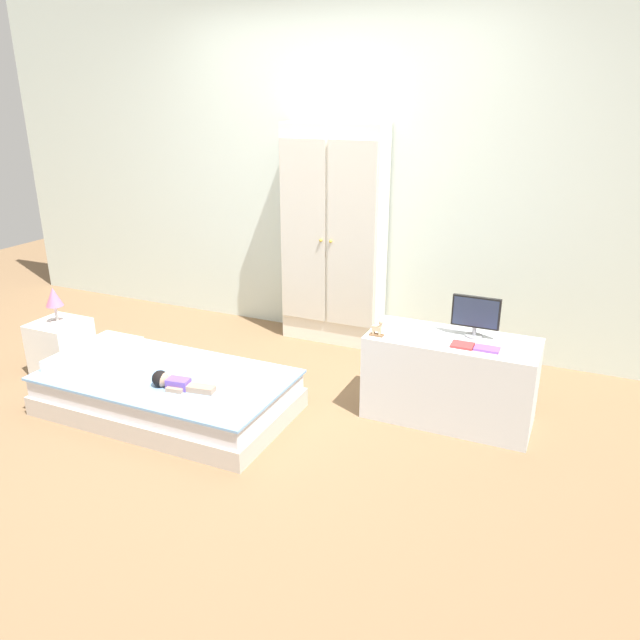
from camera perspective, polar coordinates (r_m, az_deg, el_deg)
name	(u,v)px	position (r m, az deg, el deg)	size (l,w,h in m)	color
ground_plane	(239,417)	(3.84, -7.53, -8.93)	(10.00, 10.00, 0.02)	brown
back_wall	(340,165)	(4.78, 1.85, 14.27)	(6.40, 0.05, 2.70)	silver
bed	(168,392)	(3.92, -14.00, -6.57)	(1.52, 0.82, 0.25)	beige
pillow	(95,354)	(4.20, -20.28, -2.97)	(0.32, 0.59, 0.07)	white
doll	(172,382)	(3.67, -13.67, -5.60)	(0.39, 0.14, 0.10)	#6B4CB2
nightstand	(62,347)	(4.66, -22.95, -2.34)	(0.33, 0.33, 0.37)	white
table_lamp	(54,298)	(4.54, -23.57, 1.86)	(0.12, 0.12, 0.25)	#B7B2AD
wardrobe	(333,237)	(4.69, 1.26, 7.78)	(0.78, 0.29, 1.66)	white
tv_stand	(450,379)	(3.74, 12.02, -5.38)	(0.98, 0.43, 0.52)	silver
tv_monitor	(476,314)	(3.64, 14.32, 0.55)	(0.28, 0.10, 0.25)	#99999E
rocking_horse_toy	(378,329)	(3.58, 5.40, -0.82)	(0.08, 0.04, 0.10)	#8E6642
book_red	(462,345)	(3.53, 13.14, -2.29)	(0.12, 0.10, 0.01)	#CC3838
book_purple	(487,349)	(3.51, 15.30, -2.61)	(0.14, 0.09, 0.01)	#8E51B2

